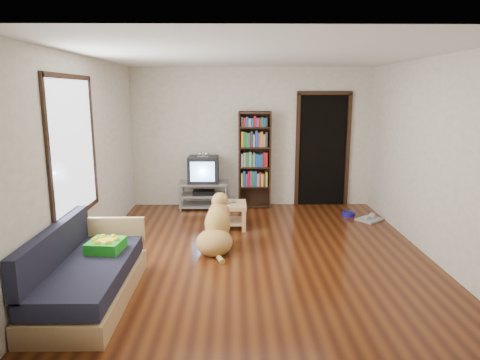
{
  "coord_description": "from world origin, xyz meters",
  "views": [
    {
      "loc": [
        -0.33,
        -5.55,
        2.15
      ],
      "look_at": [
        -0.24,
        0.48,
        0.9
      ],
      "focal_mm": 32.0,
      "sensor_mm": 36.0,
      "label": 1
    }
  ],
  "objects_px": {
    "dog_bowl": "(348,214)",
    "grey_rag": "(370,219)",
    "crt_tv": "(203,169)",
    "coffee_table": "(229,210)",
    "bookshelf": "(254,155)",
    "sofa": "(86,277)",
    "dog": "(217,230)",
    "tv_stand": "(204,194)",
    "green_cushion": "(106,245)",
    "laptop": "(229,203)"
  },
  "relations": [
    {
      "from": "green_cushion",
      "to": "sofa",
      "type": "height_order",
      "value": "sofa"
    },
    {
      "from": "grey_rag",
      "to": "sofa",
      "type": "relative_size",
      "value": 0.22
    },
    {
      "from": "grey_rag",
      "to": "tv_stand",
      "type": "height_order",
      "value": "tv_stand"
    },
    {
      "from": "tv_stand",
      "to": "dog_bowl",
      "type": "bearing_deg",
      "value": -12.77
    },
    {
      "from": "grey_rag",
      "to": "crt_tv",
      "type": "distance_m",
      "value": 3.09
    },
    {
      "from": "dog",
      "to": "tv_stand",
      "type": "bearing_deg",
      "value": 98.54
    },
    {
      "from": "green_cushion",
      "to": "dog",
      "type": "height_order",
      "value": "dog"
    },
    {
      "from": "tv_stand",
      "to": "sofa",
      "type": "distance_m",
      "value": 3.76
    },
    {
      "from": "green_cushion",
      "to": "sofa",
      "type": "relative_size",
      "value": 0.2
    },
    {
      "from": "bookshelf",
      "to": "sofa",
      "type": "bearing_deg",
      "value": -117.32
    },
    {
      "from": "dog_bowl",
      "to": "dog",
      "type": "relative_size",
      "value": 0.23
    },
    {
      "from": "bookshelf",
      "to": "sofa",
      "type": "xyz_separation_m",
      "value": [
        -1.92,
        -3.72,
        -0.74
      ]
    },
    {
      "from": "laptop",
      "to": "sofa",
      "type": "distance_m",
      "value": 2.83
    },
    {
      "from": "sofa",
      "to": "dog",
      "type": "height_order",
      "value": "sofa"
    },
    {
      "from": "crt_tv",
      "to": "dog",
      "type": "distance_m",
      "value": 2.28
    },
    {
      "from": "green_cushion",
      "to": "coffee_table",
      "type": "xyz_separation_m",
      "value": [
        1.34,
        2.12,
        -0.2
      ]
    },
    {
      "from": "crt_tv",
      "to": "coffee_table",
      "type": "xyz_separation_m",
      "value": [
        0.49,
        -1.2,
        -0.46
      ]
    },
    {
      "from": "dog_bowl",
      "to": "crt_tv",
      "type": "height_order",
      "value": "crt_tv"
    },
    {
      "from": "laptop",
      "to": "grey_rag",
      "type": "relative_size",
      "value": 0.72
    },
    {
      "from": "tv_stand",
      "to": "sofa",
      "type": "height_order",
      "value": "sofa"
    },
    {
      "from": "laptop",
      "to": "dog",
      "type": "xyz_separation_m",
      "value": [
        -0.16,
        -0.97,
        -0.12
      ]
    },
    {
      "from": "green_cushion",
      "to": "dog_bowl",
      "type": "xyz_separation_m",
      "value": [
        3.43,
        2.72,
        -0.44
      ]
    },
    {
      "from": "laptop",
      "to": "dog",
      "type": "height_order",
      "value": "dog"
    },
    {
      "from": "green_cushion",
      "to": "grey_rag",
      "type": "xyz_separation_m",
      "value": [
        3.73,
        2.47,
        -0.46
      ]
    },
    {
      "from": "grey_rag",
      "to": "sofa",
      "type": "distance_m",
      "value": 4.77
    },
    {
      "from": "sofa",
      "to": "dog",
      "type": "distance_m",
      "value": 1.95
    },
    {
      "from": "laptop",
      "to": "dog_bowl",
      "type": "height_order",
      "value": "laptop"
    },
    {
      "from": "dog_bowl",
      "to": "bookshelf",
      "type": "bearing_deg",
      "value": 157.41
    },
    {
      "from": "green_cushion",
      "to": "tv_stand",
      "type": "bearing_deg",
      "value": 82.67
    },
    {
      "from": "sofa",
      "to": "dog",
      "type": "xyz_separation_m",
      "value": [
        1.3,
        1.45,
        0.03
      ]
    },
    {
      "from": "dog_bowl",
      "to": "bookshelf",
      "type": "xyz_separation_m",
      "value": [
        -1.63,
        0.68,
        0.96
      ]
    },
    {
      "from": "dog_bowl",
      "to": "dog",
      "type": "xyz_separation_m",
      "value": [
        -2.25,
        -1.6,
        0.25
      ]
    },
    {
      "from": "crt_tv",
      "to": "bookshelf",
      "type": "xyz_separation_m",
      "value": [
        0.95,
        0.07,
        0.26
      ]
    },
    {
      "from": "crt_tv",
      "to": "green_cushion",
      "type": "bearing_deg",
      "value": -104.35
    },
    {
      "from": "laptop",
      "to": "grey_rag",
      "type": "distance_m",
      "value": 2.46
    },
    {
      "from": "dog_bowl",
      "to": "tv_stand",
      "type": "relative_size",
      "value": 0.24
    },
    {
      "from": "grey_rag",
      "to": "sofa",
      "type": "height_order",
      "value": "sofa"
    },
    {
      "from": "green_cushion",
      "to": "laptop",
      "type": "relative_size",
      "value": 1.25
    },
    {
      "from": "laptop",
      "to": "tv_stand",
      "type": "height_order",
      "value": "tv_stand"
    },
    {
      "from": "green_cushion",
      "to": "dog",
      "type": "xyz_separation_m",
      "value": [
        1.18,
        1.12,
        -0.19
      ]
    },
    {
      "from": "dog_bowl",
      "to": "grey_rag",
      "type": "height_order",
      "value": "dog_bowl"
    },
    {
      "from": "laptop",
      "to": "crt_tv",
      "type": "distance_m",
      "value": 1.37
    },
    {
      "from": "green_cushion",
      "to": "sofa",
      "type": "xyz_separation_m",
      "value": [
        -0.12,
        -0.33,
        -0.22
      ]
    },
    {
      "from": "laptop",
      "to": "bookshelf",
      "type": "distance_m",
      "value": 1.51
    },
    {
      "from": "sofa",
      "to": "bookshelf",
      "type": "bearing_deg",
      "value": 62.68
    },
    {
      "from": "crt_tv",
      "to": "coffee_table",
      "type": "bearing_deg",
      "value": -68.01
    },
    {
      "from": "tv_stand",
      "to": "bookshelf",
      "type": "xyz_separation_m",
      "value": [
        0.95,
        0.09,
        0.73
      ]
    },
    {
      "from": "crt_tv",
      "to": "grey_rag",
      "type": "bearing_deg",
      "value": -16.56
    },
    {
      "from": "tv_stand",
      "to": "bookshelf",
      "type": "height_order",
      "value": "bookshelf"
    },
    {
      "from": "green_cushion",
      "to": "crt_tv",
      "type": "relative_size",
      "value": 0.62
    }
  ]
}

